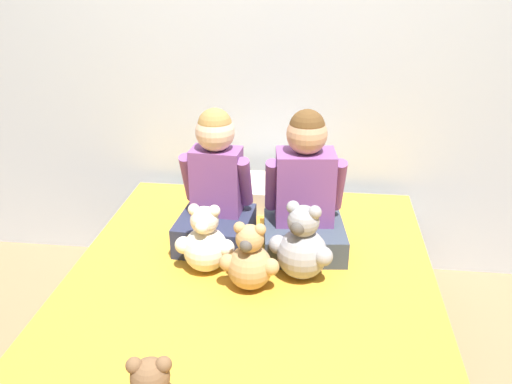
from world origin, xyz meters
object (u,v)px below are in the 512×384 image
pillow_at_headboard (268,193)px  child_on_left (216,191)px  teddy_bear_between_children (250,261)px  teddy_bear_held_by_left_child (205,243)px  child_on_right (305,194)px  bed (246,350)px  teddy_bear_held_by_right_child (302,246)px

pillow_at_headboard → child_on_left: bearing=-113.5°
teddy_bear_between_children → teddy_bear_held_by_left_child: bearing=155.5°
child_on_right → teddy_bear_between_children: child_on_right is taller
bed → child_on_left: child_on_left is taller
child_on_left → bed: bearing=-61.7°
child_on_left → pillow_at_headboard: bearing=70.2°
child_on_left → teddy_bear_held_by_right_child: (0.38, -0.23, -0.11)m
child_on_right → teddy_bear_held_by_left_child: size_ratio=2.11×
teddy_bear_held_by_right_child → child_on_right: bearing=112.1°
child_on_left → child_on_right: child_on_right is taller
bed → child_on_right: (0.19, 0.40, 0.50)m
teddy_bear_held_by_right_child → pillow_at_headboard: size_ratio=0.64×
bed → child_on_right: size_ratio=3.30×
child_on_right → pillow_at_headboard: 0.49m
teddy_bear_held_by_left_child → pillow_at_headboard: teddy_bear_held_by_left_child is taller
bed → teddy_bear_held_by_right_child: 0.46m
bed → child_on_right: bearing=64.0°
pillow_at_headboard → bed: bearing=-90.0°
teddy_bear_held_by_left_child → pillow_at_headboard: (0.18, 0.64, -0.06)m
bed → teddy_bear_held_by_right_child: (0.20, 0.16, 0.38)m
child_on_left → teddy_bear_held_by_right_child: bearing=-27.7°
bed → pillow_at_headboard: 0.86m
child_on_right → pillow_at_headboard: bearing=108.4°
teddy_bear_between_children → child_on_right: bearing=64.8°
pillow_at_headboard → teddy_bear_held_by_left_child: bearing=-105.8°
child_on_right → teddy_bear_between_children: size_ratio=2.21×
child_on_right → pillow_at_headboard: size_ratio=1.23×
bed → pillow_at_headboard: size_ratio=4.07×
bed → teddy_bear_between_children: 0.37m
teddy_bear_held_by_right_child → pillow_at_headboard: teddy_bear_held_by_right_child is taller
child_on_left → teddy_bear_held_by_right_child: 0.45m
child_on_right → teddy_bear_between_children: 0.40m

